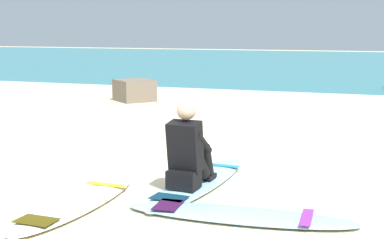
% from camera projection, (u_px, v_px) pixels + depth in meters
% --- Properties ---
extents(ground_plane, '(80.00, 80.00, 0.00)m').
position_uv_depth(ground_plane, '(124.00, 173.00, 7.02)').
color(ground_plane, beige).
extents(sea, '(80.00, 28.00, 0.10)m').
position_uv_depth(sea, '(328.00, 64.00, 27.43)').
color(sea, teal).
rests_on(sea, ground).
extents(breaking_foam, '(80.00, 0.90, 0.11)m').
position_uv_depth(breaking_foam, '(268.00, 95.00, 14.72)').
color(breaking_foam, white).
rests_on(breaking_foam, ground).
extents(surfboard_main, '(0.69, 2.52, 0.08)m').
position_uv_depth(surfboard_main, '(199.00, 182.00, 6.50)').
color(surfboard_main, '#9ED1E5').
rests_on(surfboard_main, ground).
extents(surfer_seated, '(0.39, 0.72, 0.95)m').
position_uv_depth(surfer_seated, '(188.00, 153.00, 6.16)').
color(surfer_seated, black).
rests_on(surfer_seated, surfboard_main).
extents(surfboard_spare_near, '(0.57, 2.12, 0.08)m').
position_uv_depth(surfboard_spare_near, '(77.00, 203.00, 5.71)').
color(surfboard_spare_near, white).
rests_on(surfboard_spare_near, ground).
extents(surfboard_spare_far, '(2.26, 0.68, 0.08)m').
position_uv_depth(surfboard_spare_far, '(239.00, 215.00, 5.35)').
color(surfboard_spare_far, '#9ED1E5').
rests_on(surfboard_spare_far, ground).
extents(shoreline_rock, '(1.18, 1.17, 0.53)m').
position_uv_depth(shoreline_rock, '(134.00, 90.00, 13.92)').
color(shoreline_rock, '#756656').
rests_on(shoreline_rock, ground).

